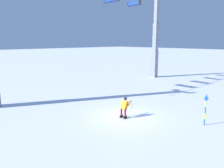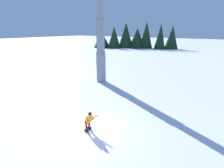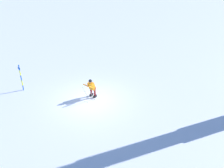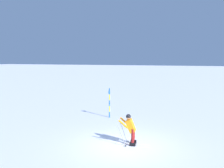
{
  "view_description": "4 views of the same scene",
  "coord_description": "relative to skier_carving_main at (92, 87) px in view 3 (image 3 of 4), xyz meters",
  "views": [
    {
      "loc": [
        -11.26,
        -10.49,
        5.4
      ],
      "look_at": [
        0.32,
        1.78,
        2.07
      ],
      "focal_mm": 35.56,
      "sensor_mm": 36.0,
      "label": 1
    },
    {
      "loc": [
        6.06,
        -7.01,
        6.57
      ],
      "look_at": [
        0.06,
        2.05,
        2.83
      ],
      "focal_mm": 25.49,
      "sensor_mm": 36.0,
      "label": 2
    },
    {
      "loc": [
        9.39,
        10.57,
        9.01
      ],
      "look_at": [
        -0.28,
        1.77,
        1.81
      ],
      "focal_mm": 38.43,
      "sensor_mm": 36.0,
      "label": 3
    },
    {
      "loc": [
        -3.1,
        10.27,
        4.08
      ],
      "look_at": [
        -0.02,
        1.61,
        3.08
      ],
      "focal_mm": 37.58,
      "sensor_mm": 36.0,
      "label": 4
    }
  ],
  "objects": [
    {
      "name": "trail_marker_pole",
      "position": [
        2.73,
        -4.54,
        0.26
      ],
      "size": [
        0.07,
        0.28,
        2.04
      ],
      "color": "blue",
      "rests_on": "ground_plane"
    },
    {
      "name": "ground_plane",
      "position": [
        0.31,
        0.17,
        -0.84
      ],
      "size": [
        260.0,
        260.0,
        0.0
      ],
      "primitive_type": "plane",
      "color": "white"
    },
    {
      "name": "skier_carving_main",
      "position": [
        0.0,
        0.0,
        0.0
      ],
      "size": [
        1.66,
        0.74,
        1.59
      ],
      "color": "white",
      "rests_on": "ground_plane"
    }
  ]
}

